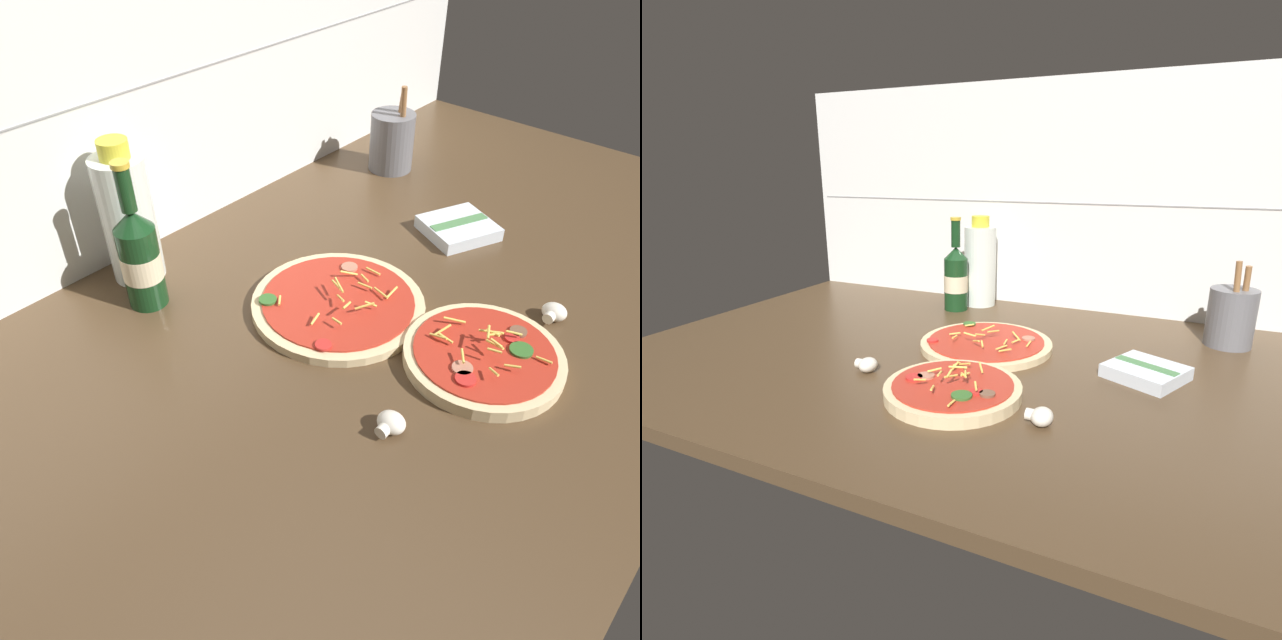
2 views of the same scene
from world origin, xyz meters
TOP-DOWN VIEW (x-y plane):
  - counter_slab at (0.00, 0.00)cm, footprint 160.00×90.00cm
  - tile_backsplash at (0.00, 45.50)cm, footprint 160.00×1.13cm
  - pizza_near at (-4.08, -16.74)cm, footprint 22.91×22.91cm
  - pizza_far at (-7.93, 7.05)cm, footprint 27.52×27.52cm
  - beer_bottle at (-26.52, 31.21)cm, footprint 6.29×6.29cm
  - oil_bottle at (-22.78, 38.57)cm, footprint 8.54×8.54cm
  - mushroom_left at (11.82, -20.00)cm, footprint 4.09×3.89cm
  - mushroom_right at (-23.02, -14.11)cm, footprint 4.09×3.89cm
  - utensil_crock at (38.03, 30.13)cm, footprint 9.43×9.43cm
  - dish_towel at (24.06, 4.43)cm, footprint 15.71×15.33cm

SIDE VIEW (x-z plane):
  - counter_slab at x=0.00cm, z-range 0.00..2.50cm
  - pizza_far at x=-7.93cm, z-range 0.97..5.72cm
  - pizza_near at x=-4.08cm, z-range 0.93..6.34cm
  - dish_towel at x=24.06cm, z-range 2.43..4.99cm
  - mushroom_right at x=-23.02cm, z-range 2.50..5.22cm
  - mushroom_left at x=11.82cm, z-range 2.50..5.23cm
  - utensil_crock at x=38.03cm, z-range -0.44..18.03cm
  - beer_bottle at x=-26.52cm, z-range -0.92..23.32cm
  - oil_bottle at x=-22.78cm, z-range 1.53..25.62cm
  - tile_backsplash at x=0.00cm, z-range 0.00..60.00cm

